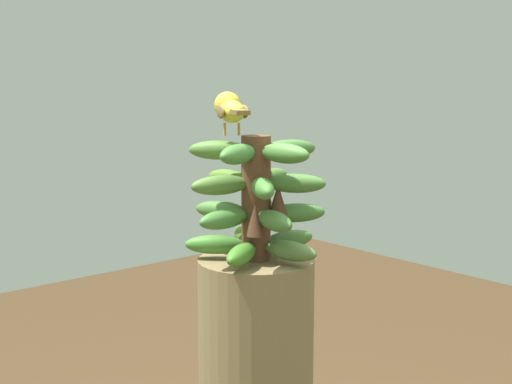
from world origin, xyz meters
TOP-DOWN VIEW (x-y plane):
  - banana_bunch at (-0.00, 0.00)m, footprint 0.27×0.27m
  - perched_bird at (0.04, 0.03)m, footprint 0.18×0.11m

SIDE VIEW (x-z plane):
  - banana_bunch at x=0.00m, z-range 1.21..1.44m
  - perched_bird at x=0.04m, z-range 1.45..1.53m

